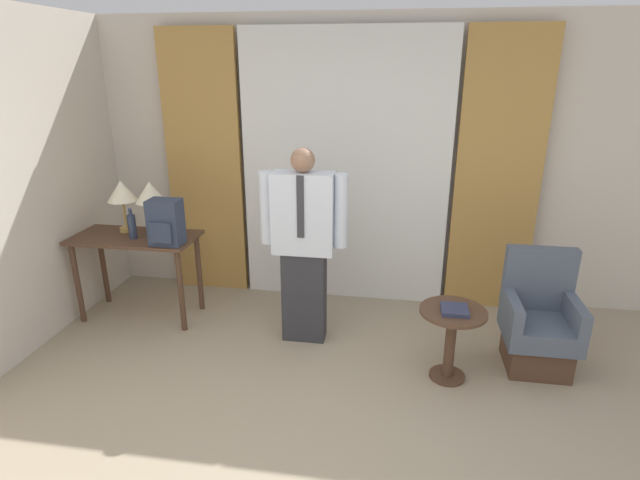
# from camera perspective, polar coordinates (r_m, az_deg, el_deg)

# --- Properties ---
(wall_back) EXTENTS (10.00, 0.06, 2.70)m
(wall_back) POSITION_cam_1_polar(r_m,az_deg,el_deg) (4.89, 3.02, 8.82)
(wall_back) COLOR beige
(wall_back) RESTS_ON ground_plane
(curtain_sheer_center) EXTENTS (1.96, 0.06, 2.58)m
(curtain_sheer_center) POSITION_cam_1_polar(r_m,az_deg,el_deg) (4.78, 2.83, 7.83)
(curtain_sheer_center) COLOR white
(curtain_sheer_center) RESTS_ON ground_plane
(curtain_drape_left) EXTENTS (0.75, 0.06, 2.58)m
(curtain_drape_left) POSITION_cam_1_polar(r_m,az_deg,el_deg) (5.12, -13.05, 8.15)
(curtain_drape_left) COLOR #B28442
(curtain_drape_left) RESTS_ON ground_plane
(curtain_drape_right) EXTENTS (0.75, 0.06, 2.58)m
(curtain_drape_right) POSITION_cam_1_polar(r_m,az_deg,el_deg) (4.83, 19.64, 6.85)
(curtain_drape_right) COLOR #B28442
(curtain_drape_right) RESTS_ON ground_plane
(desk) EXTENTS (1.11, 0.54, 0.79)m
(desk) POSITION_cam_1_polar(r_m,az_deg,el_deg) (4.83, -20.26, -1.06)
(desk) COLOR #4C3323
(desk) RESTS_ON ground_plane
(table_lamp_left) EXTENTS (0.26, 0.26, 0.48)m
(table_lamp_left) POSITION_cam_1_polar(r_m,az_deg,el_deg) (4.85, -21.71, 5.05)
(table_lamp_left) COLOR tan
(table_lamp_left) RESTS_ON desk
(table_lamp_right) EXTENTS (0.26, 0.26, 0.48)m
(table_lamp_right) POSITION_cam_1_polar(r_m,az_deg,el_deg) (4.72, -18.84, 5.01)
(table_lamp_right) COLOR tan
(table_lamp_right) RESTS_ON desk
(bottle_near_edge) EXTENTS (0.07, 0.07, 0.28)m
(bottle_near_edge) POSITION_cam_1_polar(r_m,az_deg,el_deg) (4.70, -20.69, 1.52)
(bottle_near_edge) COLOR #2D3851
(bottle_near_edge) RESTS_ON desk
(backpack) EXTENTS (0.27, 0.22, 0.39)m
(backpack) POSITION_cam_1_polar(r_m,az_deg,el_deg) (4.43, -17.23, 1.92)
(backpack) COLOR #2D384C
(backpack) RESTS_ON desk
(person) EXTENTS (0.72, 0.23, 1.65)m
(person) POSITION_cam_1_polar(r_m,az_deg,el_deg) (4.07, -1.88, -0.17)
(person) COLOR #2D2D33
(person) RESTS_ON ground_plane
(armchair) EXTENTS (0.53, 0.53, 0.92)m
(armchair) POSITION_cam_1_polar(r_m,az_deg,el_deg) (4.27, 23.68, -8.96)
(armchair) COLOR #4C3323
(armchair) RESTS_ON ground_plane
(side_table) EXTENTS (0.49, 0.49, 0.57)m
(side_table) POSITION_cam_1_polar(r_m,az_deg,el_deg) (3.86, 14.76, -10.17)
(side_table) COLOR #4C3323
(side_table) RESTS_ON ground_plane
(book) EXTENTS (0.19, 0.20, 0.03)m
(book) POSITION_cam_1_polar(r_m,az_deg,el_deg) (3.75, 15.14, -7.70)
(book) COLOR #2D334C
(book) RESTS_ON side_table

